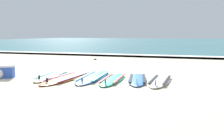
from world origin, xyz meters
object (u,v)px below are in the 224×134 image
object	(u,v)px
surfboard_1	(68,77)
surfboard_3	(113,79)
surfboard_5	(160,81)
surfboard_0	(52,76)
cooler_box	(6,71)
surfboard_4	(137,79)
surfboard_2	(94,77)

from	to	relation	value
surfboard_1	surfboard_3	bearing A→B (deg)	5.31
surfboard_1	surfboard_5	bearing A→B (deg)	6.36
surfboard_0	surfboard_3	size ratio (longest dim) A/B	1.06
surfboard_0	cooler_box	bearing A→B (deg)	-154.60
surfboard_1	surfboard_4	world-z (taller)	same
surfboard_2	surfboard_4	bearing A→B (deg)	0.25
surfboard_1	surfboard_2	bearing A→B (deg)	26.32
surfboard_3	surfboard_4	distance (m)	0.68
surfboard_0	cooler_box	xyz separation A→B (m)	(-1.19, -0.56, 0.16)
surfboard_2	surfboard_5	size ratio (longest dim) A/B	1.29
surfboard_5	cooler_box	bearing A→B (deg)	-170.74
surfboard_5	cooler_box	distance (m)	4.43
surfboard_1	surfboard_5	size ratio (longest dim) A/B	1.29
surfboard_3	cooler_box	distance (m)	3.15
surfboard_2	surfboard_5	xyz separation A→B (m)	(1.93, -0.04, 0.00)
surfboard_1	cooler_box	world-z (taller)	cooler_box
surfboard_5	surfboard_3	bearing A→B (deg)	-172.56
surfboard_3	surfboard_4	xyz separation A→B (m)	(0.64, 0.21, 0.00)
surfboard_2	cooler_box	distance (m)	2.56
surfboard_4	cooler_box	world-z (taller)	cooler_box
surfboard_4	surfboard_5	size ratio (longest dim) A/B	1.03
surfboard_0	cooler_box	world-z (taller)	cooler_box
surfboard_0	surfboard_2	distance (m)	1.26
surfboard_1	cooler_box	distance (m)	1.83
surfboard_0	surfboard_4	size ratio (longest dim) A/B	1.08
surfboard_0	surfboard_4	xyz separation A→B (m)	(2.55, 0.19, 0.00)
surfboard_0	surfboard_5	size ratio (longest dim) A/B	1.12
surfboard_0	surfboard_5	distance (m)	3.18
surfboard_2	cooler_box	size ratio (longest dim) A/B	4.74
surfboard_2	surfboard_5	distance (m)	1.93
surfboard_1	surfboard_4	distance (m)	1.99
surfboard_2	surfboard_5	bearing A→B (deg)	-1.22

